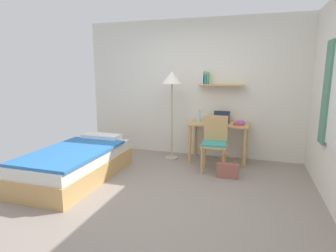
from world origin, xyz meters
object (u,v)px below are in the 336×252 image
(standing_lamp, at_px, (172,83))
(book_stack, at_px, (239,123))
(desk_chair, at_px, (215,141))
(water_bottle, at_px, (199,116))
(handbag, at_px, (227,170))
(desk, at_px, (219,130))
(laptop, at_px, (221,120))
(bed, at_px, (77,164))

(standing_lamp, bearing_deg, book_stack, 1.71)
(desk_chair, bearing_deg, water_bottle, 126.20)
(book_stack, bearing_deg, desk_chair, -128.76)
(desk_chair, distance_m, handbag, 0.53)
(desk, distance_m, laptop, 0.20)
(desk_chair, relative_size, standing_lamp, 0.56)
(standing_lamp, distance_m, book_stack, 1.40)
(standing_lamp, bearing_deg, bed, -128.06)
(book_stack, distance_m, handbag, 0.95)
(laptop, distance_m, handbag, 1.09)
(bed, xyz_separation_m, desk, (1.95, 1.50, 0.35))
(desk_chair, bearing_deg, bed, -153.12)
(desk, bearing_deg, bed, -142.55)
(bed, relative_size, laptop, 6.37)
(desk, relative_size, desk_chair, 1.15)
(desk_chair, xyz_separation_m, laptop, (0.03, 0.58, 0.27))
(desk_chair, bearing_deg, book_stack, 51.24)
(standing_lamp, distance_m, water_bottle, 0.77)
(handbag, bearing_deg, water_bottle, 128.31)
(desk, relative_size, book_stack, 4.75)
(laptop, bearing_deg, standing_lamp, -168.84)
(bed, bearing_deg, water_bottle, 43.47)
(bed, height_order, standing_lamp, standing_lamp)
(desk_chair, height_order, water_bottle, water_bottle)
(handbag, bearing_deg, desk, 107.88)
(book_stack, bearing_deg, laptop, 157.01)
(book_stack, bearing_deg, handbag, -98.62)
(standing_lamp, bearing_deg, handbag, -31.76)
(standing_lamp, height_order, water_bottle, standing_lamp)
(bed, bearing_deg, standing_lamp, 51.94)
(laptop, bearing_deg, book_stack, -22.99)
(desk, height_order, water_bottle, water_bottle)
(bed, relative_size, water_bottle, 8.15)
(book_stack, xyz_separation_m, handbag, (-0.11, -0.72, -0.61))
(desk, height_order, book_stack, book_stack)
(bed, distance_m, handbag, 2.32)
(water_bottle, bearing_deg, desk_chair, -53.80)
(water_bottle, distance_m, handbag, 1.22)
(bed, bearing_deg, laptop, 38.44)
(bed, xyz_separation_m, water_bottle, (1.58, 1.50, 0.59))
(desk_chair, distance_m, book_stack, 0.62)
(desk_chair, distance_m, standing_lamp, 1.33)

